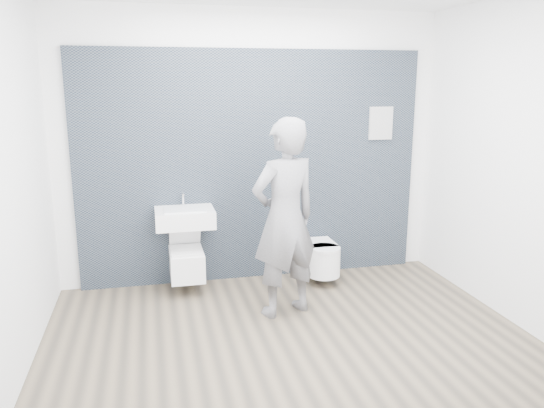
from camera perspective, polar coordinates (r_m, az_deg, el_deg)
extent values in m
plane|color=brown|center=(4.56, 1.77, -14.04)|extent=(4.00, 4.00, 0.00)
plane|color=white|center=(5.56, -2.13, 6.05)|extent=(4.00, 0.00, 4.00)
plane|color=white|center=(2.73, 10.12, -1.46)|extent=(4.00, 0.00, 4.00)
plane|color=white|center=(4.09, -26.31, 2.19)|extent=(0.00, 3.00, 3.00)
plane|color=white|center=(5.02, 24.61, 4.13)|extent=(0.00, 3.00, 3.00)
cube|color=black|center=(5.87, -1.95, -7.68)|extent=(3.60, 0.06, 2.40)
cube|color=white|center=(5.32, -9.37, -1.46)|extent=(0.58, 0.43, 0.17)
cube|color=silver|center=(5.28, -9.38, -0.64)|extent=(0.40, 0.29, 0.03)
cylinder|color=silver|center=(5.43, -9.54, 0.55)|extent=(0.02, 0.02, 0.14)
cylinder|color=silver|center=(5.37, -9.53, 1.09)|extent=(0.02, 0.10, 0.02)
cylinder|color=silver|center=(5.54, -9.45, -2.41)|extent=(0.04, 0.04, 0.12)
cube|color=white|center=(5.43, -9.16, -6.38)|extent=(0.33, 0.48, 0.28)
cylinder|color=silver|center=(5.36, -9.18, -5.24)|extent=(0.24, 0.24, 0.03)
cube|color=white|center=(5.35, -9.19, -4.97)|extent=(0.31, 0.38, 0.02)
cube|color=white|center=(5.42, -9.34, -3.06)|extent=(0.31, 0.23, 0.29)
cube|color=silver|center=(5.66, -9.29, -6.64)|extent=(0.09, 0.06, 0.08)
cube|color=white|center=(5.74, 4.96, -5.64)|extent=(0.34, 0.40, 0.28)
cylinder|color=white|center=(5.56, 5.60, -6.27)|extent=(0.34, 0.34, 0.28)
cube|color=white|center=(5.67, 5.08, -4.22)|extent=(0.32, 0.38, 0.03)
cylinder|color=white|center=(5.49, 5.70, -4.79)|extent=(0.32, 0.32, 0.03)
cube|color=silver|center=(5.92, 4.44, -6.07)|extent=(0.09, 0.06, 0.08)
cube|color=white|center=(6.24, 10.94, -6.65)|extent=(0.26, 0.03, 0.35)
imported|color=gray|center=(4.69, 1.38, -1.57)|extent=(0.75, 0.61, 1.78)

